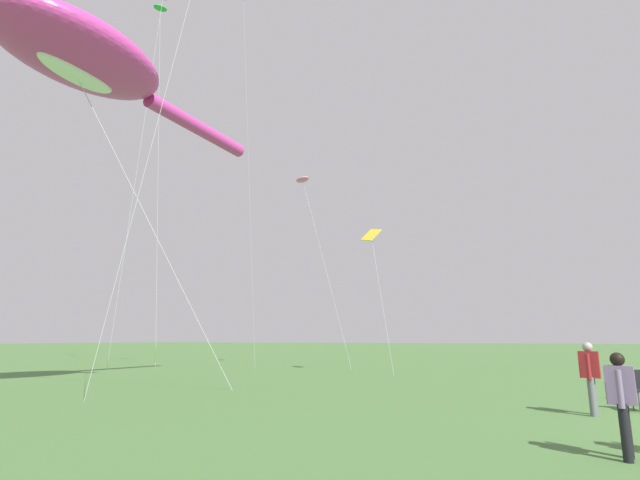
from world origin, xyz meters
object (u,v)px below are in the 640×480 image
person_tall_center (622,397)px  backpack (628,392)px  person_child_front (590,373)px  small_kite_diamond_red (303,181)px  small_kite_delta_white (372,239)px  big_show_kite (87,59)px  small_kite_streamer_purple (160,14)px

person_tall_center → backpack: 7.18m
person_child_front → small_kite_diamond_red: small_kite_diamond_red is taller
small_kite_diamond_red → small_kite_delta_white: size_ratio=1.63×
big_show_kite → backpack: 17.88m
backpack → small_kite_delta_white: small_kite_delta_white is taller
small_kite_streamer_purple → person_child_front: bearing=-81.6°
person_child_front → small_kite_diamond_red: size_ratio=0.13×
backpack → small_kite_streamer_purple: small_kite_streamer_purple is taller
person_child_front → backpack: bearing=-98.6°
person_child_front → small_kite_diamond_red: 20.64m
big_show_kite → small_kite_streamer_purple: bearing=-138.6°
big_show_kite → small_kite_diamond_red: small_kite_diamond_red is taller
person_child_front → small_kite_streamer_purple: (12.16, 24.63, 24.25)m
person_tall_center → person_child_front: 4.01m
small_kite_streamer_purple → small_kite_delta_white: bearing=-64.6°
person_tall_center → small_kite_diamond_red: bearing=-42.1°
person_child_front → backpack: person_child_front is taller
person_child_front → small_kite_delta_white: bearing=-41.0°
person_tall_center → small_kite_streamer_purple: (16.16, 24.67, 24.31)m
person_tall_center → small_kite_streamer_purple: bearing=-23.3°
small_kite_diamond_red → small_kite_streamer_purple: bearing=-142.0°
small_kite_diamond_red → small_kite_delta_white: small_kite_diamond_red is taller
big_show_kite → person_tall_center: size_ratio=8.09×
person_child_front → small_kite_delta_white: small_kite_delta_white is taller
small_kite_diamond_red → big_show_kite: bearing=-54.3°
person_tall_center → backpack: person_tall_center is taller
big_show_kite → small_kite_diamond_red: (15.13, 0.07, 0.71)m
person_tall_center → big_show_kite: bearing=3.1°
small_kite_streamer_purple → small_kite_diamond_red: bearing=-52.8°
big_show_kite → backpack: (5.53, -13.93, -9.76)m
big_show_kite → backpack: size_ratio=24.91×
big_show_kite → person_tall_center: (-1.55, -12.95, -9.20)m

